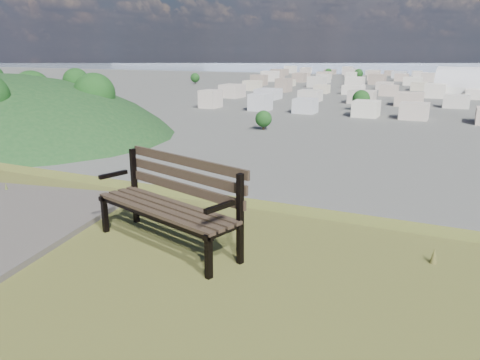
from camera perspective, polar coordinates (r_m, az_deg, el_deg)
The scene contains 5 objects.
park_bench at distance 5.42m, azimuth -8.26°, elevation -2.11°, with size 2.03×1.16×1.01m.
city_blocks at distance 397.00m, azimuth 25.32°, elevation 10.69°, with size 395.00×361.00×7.00m.
city_trees at distance 322.91m, azimuth 20.43°, elevation 10.64°, with size 406.52×387.20×9.98m.
bay_water at distance 902.25m, azimuth 25.72°, elevation 12.35°, with size 2400.00×700.00×0.12m, color #9CB1C7.
far_hills at distance 1406.19m, azimuth 23.44°, elevation 14.27°, with size 2050.00×340.00×60.00m.
Camera 1 is at (2.48, -1.84, 27.21)m, focal length 35.00 mm.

